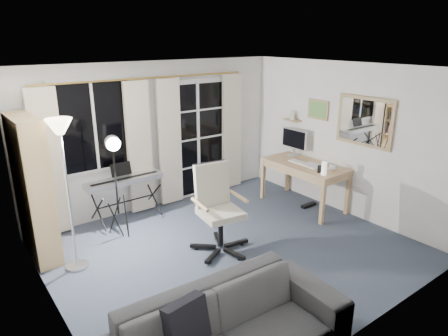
# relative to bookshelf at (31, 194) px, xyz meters

# --- Properties ---
(floor) EXTENTS (4.50, 4.00, 0.02)m
(floor) POSITION_rel_bookshelf_xyz_m (2.12, -1.37, -0.89)
(floor) COLOR #3A4254
(floor) RESTS_ON ground
(window) EXTENTS (1.20, 0.08, 1.40)m
(window) POSITION_rel_bookshelf_xyz_m (1.07, 0.61, 0.62)
(window) COLOR white
(window) RESTS_ON floor
(french_door) EXTENTS (1.32, 0.09, 2.11)m
(french_door) POSITION_rel_bookshelf_xyz_m (2.87, 0.61, 0.14)
(french_door) COLOR white
(french_door) RESTS_ON floor
(curtains) EXTENTS (3.60, 0.07, 2.13)m
(curtains) POSITION_rel_bookshelf_xyz_m (1.98, 0.52, 0.21)
(curtains) COLOR gold
(curtains) RESTS_ON floor
(bookshelf) EXTENTS (0.32, 0.87, 1.86)m
(bookshelf) POSITION_rel_bookshelf_xyz_m (0.00, 0.00, 0.00)
(bookshelf) COLOR tan
(bookshelf) RESTS_ON floor
(torchiere_lamp) EXTENTS (0.39, 0.39, 1.89)m
(torchiere_lamp) POSITION_rel_bookshelf_xyz_m (0.30, -0.54, 0.64)
(torchiere_lamp) COLOR #B2B2B7
(torchiere_lamp) RESTS_ON floor
(keyboard_piano) EXTENTS (1.20, 0.59, 0.86)m
(keyboard_piano) POSITION_rel_bookshelf_xyz_m (1.36, 0.33, -0.23)
(keyboard_piano) COLOR black
(keyboard_piano) RESTS_ON floor
(studio_light) EXTENTS (0.32, 0.33, 1.53)m
(studio_light) POSITION_rel_bookshelf_xyz_m (1.06, -0.11, 0.35)
(studio_light) COLOR black
(studio_light) RESTS_ON floor
(office_chair) EXTENTS (0.80, 0.81, 1.18)m
(office_chair) POSITION_rel_bookshelf_xyz_m (2.00, -1.17, -0.19)
(office_chair) COLOR black
(office_chair) RESTS_ON floor
(desk) EXTENTS (0.72, 1.41, 0.75)m
(desk) POSITION_rel_bookshelf_xyz_m (4.00, -0.91, -0.22)
(desk) COLOR tan
(desk) RESTS_ON floor
(monitor) EXTENTS (0.18, 0.54, 0.47)m
(monitor) POSITION_rel_bookshelf_xyz_m (4.20, -0.46, 0.16)
(monitor) COLOR silver
(monitor) RESTS_ON desk
(desk_clutter) EXTENTS (0.44, 0.86, 0.95)m
(desk_clutter) POSITION_rel_bookshelf_xyz_m (3.94, -1.14, -0.29)
(desk_clutter) COLOR white
(desk_clutter) RESTS_ON desk
(mug) EXTENTS (0.12, 0.10, 0.12)m
(mug) POSITION_rel_bookshelf_xyz_m (4.10, -1.41, -0.07)
(mug) COLOR silver
(mug) RESTS_ON desk
(wall_mirror) EXTENTS (0.04, 0.94, 0.74)m
(wall_mirror) POSITION_rel_bookshelf_xyz_m (4.34, -1.72, 0.67)
(wall_mirror) COLOR tan
(wall_mirror) RESTS_ON floor
(framed_print) EXTENTS (0.03, 0.42, 0.32)m
(framed_print) POSITION_rel_bookshelf_xyz_m (4.35, -0.82, 0.72)
(framed_print) COLOR tan
(framed_print) RESTS_ON floor
(wall_shelf) EXTENTS (0.16, 0.30, 0.18)m
(wall_shelf) POSITION_rel_bookshelf_xyz_m (4.28, -0.32, 0.53)
(wall_shelf) COLOR tan
(wall_shelf) RESTS_ON floor
(sofa) EXTENTS (2.29, 0.76, 0.88)m
(sofa) POSITION_rel_bookshelf_xyz_m (0.85, -2.91, -0.44)
(sofa) COLOR #2F2F31
(sofa) RESTS_ON floor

